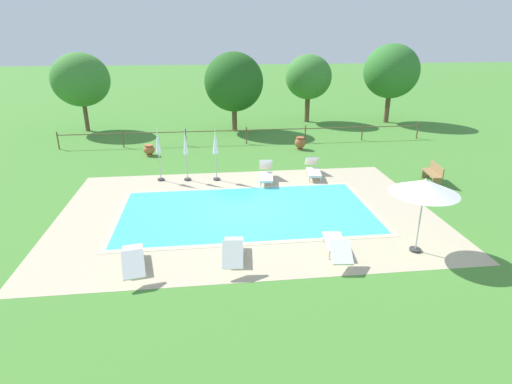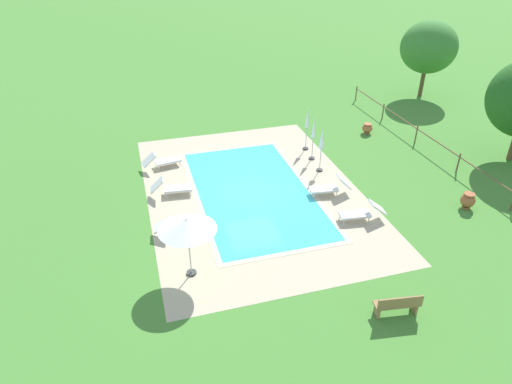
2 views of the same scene
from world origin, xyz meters
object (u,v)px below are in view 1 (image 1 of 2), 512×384
Objects in this scene: sun_lounger_south_near_corner at (313,169)px; patio_umbrella_closed_row_west at (158,147)px; sun_lounger_north_far at (233,250)px; wooden_bench_lawn_side at (433,173)px; patio_umbrella_closed_row_mid_west at (215,146)px; patio_umbrella_open_foreground at (425,187)px; tree_far_west at (391,71)px; patio_umbrella_closed_row_centre at (186,148)px; sun_lounger_north_mid at (337,245)px; tree_centre at (234,82)px; terracotta_urn_by_tree at (300,143)px; tree_west_mid at (81,80)px; tree_east_mid at (309,77)px; terracotta_urn_near_fence at (149,150)px; sun_lounger_north_end at (133,258)px; sun_lounger_north_near_steps at (266,174)px.

sun_lounger_south_near_corner is 7.35m from patio_umbrella_closed_row_west.
sun_lounger_north_far is at bearing -69.81° from patio_umbrella_closed_row_west.
patio_umbrella_closed_row_mid_west is at bearing 171.18° from wooden_bench_lawn_side.
tree_far_west reaches higher than patio_umbrella_open_foreground.
patio_umbrella_closed_row_west is at bearing 174.00° from patio_umbrella_closed_row_centre.
sun_lounger_north_mid is 0.87× the size of patio_umbrella_closed_row_centre.
tree_centre reaches higher than patio_umbrella_closed_row_mid_west.
tree_centre is (-3.49, 5.50, 2.96)m from terracotta_urn_by_tree.
tree_west_mid is (-22.22, -0.37, -0.30)m from tree_far_west.
tree_east_mid is (5.83, 2.56, 0.01)m from tree_centre.
patio_umbrella_closed_row_centre is 8.13m from terracotta_urn_by_tree.
patio_umbrella_closed_row_west is (-6.07, 7.84, 1.28)m from sun_lounger_north_mid.
tree_west_mid reaches higher than terracotta_urn_near_fence.
terracotta_urn_by_tree is (-0.96, 12.53, -1.77)m from patio_umbrella_open_foreground.
tree_centre is (10.34, -1.24, -0.15)m from tree_west_mid.
sun_lounger_north_end is at bearing -72.58° from tree_west_mid.
patio_umbrella_closed_row_mid_west is 1.58× the size of wooden_bench_lawn_side.
tree_east_mid is (1.37, 20.59, 1.20)m from patio_umbrella_open_foreground.
patio_umbrella_open_foreground is 0.42× the size of tree_far_west.
tree_west_mid reaches higher than sun_lounger_north_near_steps.
sun_lounger_south_near_corner is at bearing -73.94° from tree_centre.
sun_lounger_north_far is 1.28× the size of wooden_bench_lawn_side.
wooden_bench_lawn_side is 14.85m from tree_centre.
tree_centre is (5.25, 5.78, 3.02)m from terracotta_urn_near_fence.
patio_umbrella_closed_row_west is 16.30m from tree_east_mid.
patio_umbrella_closed_row_mid_west is (-4.63, 0.07, 1.29)m from sun_lounger_south_near_corner.
patio_umbrella_closed_row_west is 9.09m from terracotta_urn_by_tree.
sun_lounger_south_near_corner is 9.52m from terracotta_urn_near_fence.
tree_far_west reaches higher than sun_lounger_north_near_steps.
sun_lounger_north_end reaches higher than terracotta_urn_near_fence.
sun_lounger_south_near_corner reaches higher than terracotta_urn_near_fence.
patio_umbrella_closed_row_west reaches higher than sun_lounger_north_mid.
patio_umbrella_closed_row_centre reaches higher than sun_lounger_north_far.
patio_umbrella_open_foreground is 7.40m from wooden_bench_lawn_side.
tree_far_west is (3.57, 13.57, 3.34)m from wooden_bench_lawn_side.
sun_lounger_north_mid is 3.36× the size of terracotta_urn_near_fence.
tree_centre is at bearing 85.72° from sun_lounger_north_far.
terracotta_urn_near_fence is 0.12× the size of tree_west_mid.
tree_far_west is 1.08× the size of tree_centre.
patio_umbrella_open_foreground is (8.72, 0.07, 1.80)m from sun_lounger_north_end.
sun_lounger_north_near_steps is at bearing 172.17° from wooden_bench_lawn_side.
patio_umbrella_open_foreground is at bearing -46.20° from patio_umbrella_closed_row_centre.
patio_umbrella_closed_row_west is at bearing 171.29° from sun_lounger_north_near_steps.
tree_far_west is (10.03, 19.61, 3.45)m from sun_lounger_north_mid.
tree_east_mid is at bearing 99.76° from wooden_bench_lawn_side.
wooden_bench_lawn_side is at bearing -8.17° from patio_umbrella_closed_row_west.
patio_umbrella_closed_row_mid_west is 10.67m from tree_centre.
terracotta_urn_by_tree is at bearing 62.42° from sun_lounger_north_near_steps.
sun_lounger_north_end is 2.77× the size of terracotta_urn_by_tree.
sun_lounger_south_near_corner is 5.51m from wooden_bench_lawn_side.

